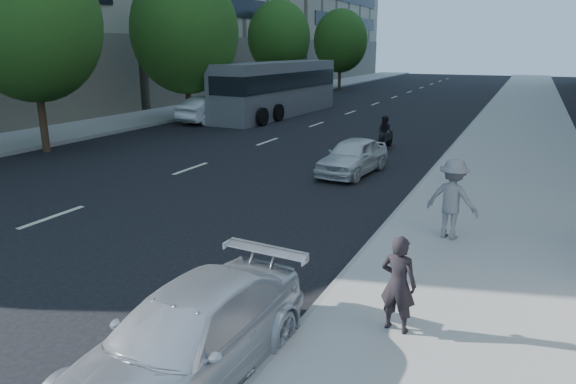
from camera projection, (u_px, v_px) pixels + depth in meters
The scene contains 14 objects.
ground at pixel (229, 303), 8.70m from camera, with size 160.00×160.00×0.00m, color black.
near_sidewalk at pixel (520, 136), 24.48m from camera, with size 5.00×120.00×0.15m, color #A3A099.
far_sidewalk at pixel (169, 113), 32.95m from camera, with size 4.50×120.00×0.15m, color #A3A099.
tree_far_b at pixel (30, 22), 19.87m from camera, with size 5.40×5.40×8.24m.
tree_far_c at pixel (185, 32), 28.61m from camera, with size 6.00×6.00×8.47m.
tree_far_d at pixel (279, 38), 39.10m from camera, with size 4.80×4.80×7.65m.
tree_far_e at pixel (340, 41), 51.33m from camera, with size 5.40×5.40×7.89m.
jogger at pixel (452, 199), 11.06m from camera, with size 1.13×0.65×1.76m, color slate.
pedestrian_woman at pixel (398, 284), 7.42m from camera, with size 0.54×0.35×1.47m, color black.
parked_sedan at pixel (188, 338), 6.54m from camera, with size 1.69×4.17×1.21m, color silver.
white_sedan_near at pixel (353, 156), 17.45m from camera, with size 1.44×3.58×1.22m, color silver.
white_sedan_mid at pixel (211, 109), 29.52m from camera, with size 1.55×4.43×1.46m, color white.
motorcycle at pixel (385, 134), 21.62m from camera, with size 0.69×2.04×1.42m.
bus at pixel (278, 89), 32.28m from camera, with size 3.09×12.15×3.30m.
Camera 1 is at (4.24, -6.70, 4.19)m, focal length 32.00 mm.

